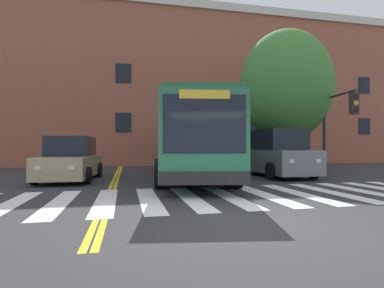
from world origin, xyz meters
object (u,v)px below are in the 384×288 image
Objects in this scene: city_bus at (193,139)px; traffic_light_near_corner at (337,116)px; car_tan_near_lane at (71,161)px; car_grey_far_lane at (276,154)px; street_tree_curbside_large at (286,86)px.

traffic_light_near_corner is at bearing -0.62° from city_bus.
car_tan_near_lane is (-5.28, 0.05, -0.93)m from city_bus.
car_grey_far_lane reaches higher than car_tan_near_lane.
street_tree_curbside_large is (-1.40, 2.59, 2.00)m from traffic_light_near_corner.
city_bus is 2.56× the size of car_tan_near_lane.
traffic_light_near_corner is (12.79, -0.13, 2.14)m from car_tan_near_lane.
city_bus is 1.42× the size of street_tree_curbside_large.
street_tree_curbside_large is (6.11, 2.51, 3.21)m from city_bus.
car_tan_near_lane is at bearing -167.82° from street_tree_curbside_large.
city_bus is 7.61m from traffic_light_near_corner.
city_bus is at bearing -157.66° from street_tree_curbside_large.
street_tree_curbside_large is (11.39, 2.46, 4.14)m from car_tan_near_lane.
street_tree_curbside_large is at bearing 52.38° from car_grey_far_lane.
city_bus is at bearing 179.38° from traffic_light_near_corner.
street_tree_curbside_large reaches higher than car_tan_near_lane.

